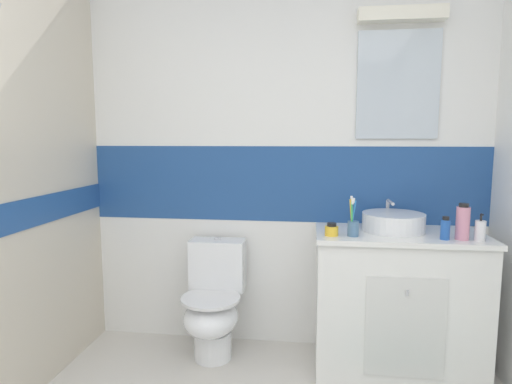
% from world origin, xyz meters
% --- Properties ---
extents(wall_back_tiled, '(3.20, 0.20, 2.50)m').
position_xyz_m(wall_back_tiled, '(0.01, 2.45, 1.26)').
color(wall_back_tiled, white).
rests_on(wall_back_tiled, ground_plane).
extents(vanity_cabinet, '(0.98, 0.52, 0.85)m').
position_xyz_m(vanity_cabinet, '(0.71, 2.15, 0.43)').
color(vanity_cabinet, white).
rests_on(vanity_cabinet, ground_plane).
extents(sink_basin, '(0.37, 0.41, 0.17)m').
position_xyz_m(sink_basin, '(0.68, 2.19, 0.91)').
color(sink_basin, white).
rests_on(sink_basin, vanity_cabinet).
extents(toilet, '(0.37, 0.50, 0.75)m').
position_xyz_m(toilet, '(-0.42, 2.15, 0.35)').
color(toilet, white).
rests_on(toilet, ground_plane).
extents(toothbrush_cup, '(0.06, 0.06, 0.23)m').
position_xyz_m(toothbrush_cup, '(0.42, 2.01, 0.91)').
color(toothbrush_cup, '#4C7299').
rests_on(toothbrush_cup, vanity_cabinet).
extents(soap_dispenser, '(0.06, 0.06, 0.15)m').
position_xyz_m(soap_dispenser, '(1.10, 1.99, 0.91)').
color(soap_dispenser, white).
rests_on(soap_dispenser, vanity_cabinet).
extents(lotion_bottle_short, '(0.05, 0.05, 0.13)m').
position_xyz_m(lotion_bottle_short, '(0.92, 1.99, 0.91)').
color(lotion_bottle_short, '#2659B2').
rests_on(lotion_bottle_short, vanity_cabinet).
extents(hair_gel_jar, '(0.08, 0.08, 0.07)m').
position_xyz_m(hair_gel_jar, '(0.30, 2.01, 0.88)').
color(hair_gel_jar, yellow).
rests_on(hair_gel_jar, vanity_cabinet).
extents(mouthwash_bottle, '(0.07, 0.07, 0.20)m').
position_xyz_m(mouthwash_bottle, '(1.01, 2.01, 0.95)').
color(mouthwash_bottle, pink).
rests_on(mouthwash_bottle, vanity_cabinet).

